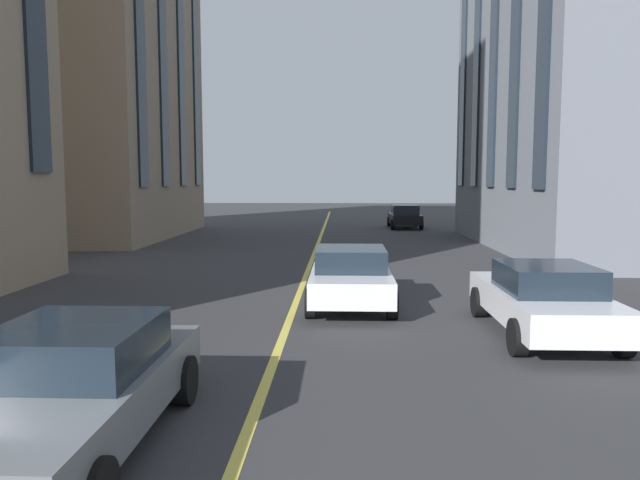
{
  "coord_description": "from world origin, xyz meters",
  "views": [
    {
      "loc": [
        5.06,
        -1.09,
        2.94
      ],
      "look_at": [
        15.01,
        -0.73,
        1.94
      ],
      "focal_mm": 33.83,
      "sensor_mm": 36.0,
      "label": 1
    }
  ],
  "objects_px": {
    "car_white_trailing": "(350,275)",
    "car_grey_near": "(71,388)",
    "car_white_parked_b": "(543,299)",
    "car_black_mid": "(405,217)"
  },
  "relations": [
    {
      "from": "car_white_parked_b",
      "to": "car_grey_near",
      "type": "height_order",
      "value": "same"
    },
    {
      "from": "car_black_mid",
      "to": "car_grey_near",
      "type": "relative_size",
      "value": 0.89
    },
    {
      "from": "car_white_trailing",
      "to": "car_white_parked_b",
      "type": "bearing_deg",
      "value": -126.15
    },
    {
      "from": "car_black_mid",
      "to": "car_grey_near",
      "type": "distance_m",
      "value": 31.07
    },
    {
      "from": "car_white_trailing",
      "to": "car_grey_near",
      "type": "xyz_separation_m",
      "value": [
        -7.76,
        3.13,
        0.0
      ]
    },
    {
      "from": "car_grey_near",
      "to": "car_black_mid",
      "type": "bearing_deg",
      "value": -12.51
    },
    {
      "from": "car_white_trailing",
      "to": "car_black_mid",
      "type": "bearing_deg",
      "value": -9.06
    },
    {
      "from": "car_white_trailing",
      "to": "car_grey_near",
      "type": "distance_m",
      "value": 8.37
    },
    {
      "from": "car_black_mid",
      "to": "car_grey_near",
      "type": "xyz_separation_m",
      "value": [
        -30.33,
        6.73,
        0.0
      ]
    },
    {
      "from": "car_black_mid",
      "to": "car_white_parked_b",
      "type": "height_order",
      "value": "car_black_mid"
    }
  ]
}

